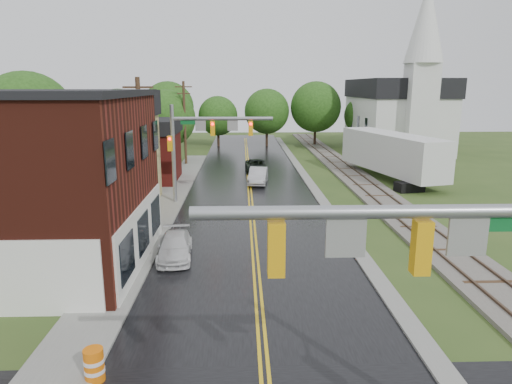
{
  "coord_description": "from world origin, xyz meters",
  "views": [
    {
      "loc": [
        -0.65,
        -6.01,
        8.45
      ],
      "look_at": [
        0.03,
        15.31,
        3.5
      ],
      "focal_mm": 32.0,
      "sensor_mm": 36.0,
      "label": 1
    }
  ],
  "objects_px": {
    "church": "(400,107)",
    "tree_left_c": "(108,127)",
    "tree_left_e": "(168,120)",
    "tree_left_b": "(30,121)",
    "pickup_white": "(175,247)",
    "semi_trailer": "(391,153)",
    "utility_pole_b": "(141,149)",
    "sedan_silver": "(258,176)",
    "suv_dark": "(256,166)",
    "utility_pole_c": "(185,122)",
    "traffic_signal_near": "(458,273)",
    "construction_barrel": "(94,365)",
    "traffic_signal_far": "(202,136)"
  },
  "relations": [
    {
      "from": "church",
      "to": "tree_left_c",
      "type": "distance_m",
      "value": 36.59
    },
    {
      "from": "tree_left_e",
      "to": "tree_left_b",
      "type": "bearing_deg",
      "value": -122.74
    },
    {
      "from": "pickup_white",
      "to": "semi_trailer",
      "type": "relative_size",
      "value": 0.29
    },
    {
      "from": "utility_pole_b",
      "to": "pickup_white",
      "type": "xyz_separation_m",
      "value": [
        2.76,
        -6.2,
        -4.13
      ]
    },
    {
      "from": "semi_trailer",
      "to": "sedan_silver",
      "type": "bearing_deg",
      "value": -172.25
    },
    {
      "from": "tree_left_c",
      "to": "tree_left_e",
      "type": "height_order",
      "value": "tree_left_e"
    },
    {
      "from": "tree_left_e",
      "to": "suv_dark",
      "type": "distance_m",
      "value": 12.53
    },
    {
      "from": "sedan_silver",
      "to": "utility_pole_b",
      "type": "bearing_deg",
      "value": -116.5
    },
    {
      "from": "utility_pole_b",
      "to": "utility_pole_c",
      "type": "height_order",
      "value": "same"
    },
    {
      "from": "utility_pole_c",
      "to": "semi_trailer",
      "type": "xyz_separation_m",
      "value": [
        19.93,
        -8.74,
        -2.23
      ]
    },
    {
      "from": "sedan_silver",
      "to": "tree_left_c",
      "type": "bearing_deg",
      "value": 163.45
    },
    {
      "from": "traffic_signal_near",
      "to": "tree_left_c",
      "type": "height_order",
      "value": "tree_left_c"
    },
    {
      "from": "semi_trailer",
      "to": "tree_left_c",
      "type": "bearing_deg",
      "value": 170.24
    },
    {
      "from": "traffic_signal_near",
      "to": "construction_barrel",
      "type": "relative_size",
      "value": 7.12
    },
    {
      "from": "utility_pole_b",
      "to": "construction_barrel",
      "type": "distance_m",
      "value": 16.7
    },
    {
      "from": "church",
      "to": "tree_left_b",
      "type": "xyz_separation_m",
      "value": [
        -37.85,
        -21.84,
        -0.12
      ]
    },
    {
      "from": "sedan_silver",
      "to": "semi_trailer",
      "type": "height_order",
      "value": "semi_trailer"
    },
    {
      "from": "church",
      "to": "semi_trailer",
      "type": "height_order",
      "value": "church"
    },
    {
      "from": "utility_pole_c",
      "to": "sedan_silver",
      "type": "relative_size",
      "value": 2.07
    },
    {
      "from": "traffic_signal_near",
      "to": "utility_pole_c",
      "type": "bearing_deg",
      "value": 103.74
    },
    {
      "from": "tree_left_b",
      "to": "sedan_silver",
      "type": "bearing_deg",
      "value": 5.16
    },
    {
      "from": "traffic_signal_far",
      "to": "tree_left_b",
      "type": "distance_m",
      "value": 15.21
    },
    {
      "from": "utility_pole_b",
      "to": "utility_pole_c",
      "type": "relative_size",
      "value": 1.0
    },
    {
      "from": "traffic_signal_far",
      "to": "tree_left_c",
      "type": "distance_m",
      "value": 16.56
    },
    {
      "from": "traffic_signal_near",
      "to": "church",
      "type": "bearing_deg",
      "value": 72.28
    },
    {
      "from": "traffic_signal_near",
      "to": "tree_left_e",
      "type": "xyz_separation_m",
      "value": [
        -12.32,
        43.9,
        -0.16
      ]
    },
    {
      "from": "suv_dark",
      "to": "sedan_silver",
      "type": "relative_size",
      "value": 1.05
    },
    {
      "from": "pickup_white",
      "to": "traffic_signal_near",
      "type": "bearing_deg",
      "value": -65.97
    },
    {
      "from": "construction_barrel",
      "to": "pickup_white",
      "type": "bearing_deg",
      "value": 84.44
    },
    {
      "from": "tree_left_b",
      "to": "semi_trailer",
      "type": "height_order",
      "value": "tree_left_b"
    },
    {
      "from": "suv_dark",
      "to": "church",
      "type": "bearing_deg",
      "value": 34.99
    },
    {
      "from": "traffic_signal_far",
      "to": "utility_pole_b",
      "type": "height_order",
      "value": "utility_pole_b"
    },
    {
      "from": "tree_left_b",
      "to": "tree_left_e",
      "type": "distance_m",
      "value": 16.67
    },
    {
      "from": "tree_left_e",
      "to": "sedan_silver",
      "type": "relative_size",
      "value": 1.88
    },
    {
      "from": "traffic_signal_far",
      "to": "sedan_silver",
      "type": "distance_m",
      "value": 8.93
    },
    {
      "from": "utility_pole_c",
      "to": "pickup_white",
      "type": "xyz_separation_m",
      "value": [
        2.76,
        -28.2,
        -4.13
      ]
    },
    {
      "from": "tree_left_e",
      "to": "utility_pole_b",
      "type": "bearing_deg",
      "value": -85.1
    },
    {
      "from": "traffic_signal_near",
      "to": "pickup_white",
      "type": "xyz_separation_m",
      "value": [
        -7.51,
        13.8,
        -4.38
      ]
    },
    {
      "from": "sedan_silver",
      "to": "semi_trailer",
      "type": "bearing_deg",
      "value": 14.52
    },
    {
      "from": "utility_pole_c",
      "to": "construction_barrel",
      "type": "xyz_separation_m",
      "value": [
        1.8,
        -38.06,
        -4.21
      ]
    },
    {
      "from": "church",
      "to": "utility_pole_c",
      "type": "height_order",
      "value": "church"
    },
    {
      "from": "traffic_signal_far",
      "to": "sedan_silver",
      "type": "xyz_separation_m",
      "value": [
        4.27,
        6.58,
        -4.26
      ]
    },
    {
      "from": "utility_pole_c",
      "to": "suv_dark",
      "type": "height_order",
      "value": "utility_pole_c"
    },
    {
      "from": "tree_left_e",
      "to": "traffic_signal_near",
      "type": "bearing_deg",
      "value": -74.32
    },
    {
      "from": "traffic_signal_near",
      "to": "pickup_white",
      "type": "relative_size",
      "value": 1.81
    },
    {
      "from": "utility_pole_b",
      "to": "construction_barrel",
      "type": "height_order",
      "value": "utility_pole_b"
    },
    {
      "from": "tree_left_b",
      "to": "tree_left_e",
      "type": "height_order",
      "value": "tree_left_b"
    },
    {
      "from": "tree_left_b",
      "to": "pickup_white",
      "type": "bearing_deg",
      "value": -49.38
    },
    {
      "from": "church",
      "to": "sedan_silver",
      "type": "xyz_separation_m",
      "value": [
        -19.2,
        -20.15,
        -5.12
      ]
    },
    {
      "from": "traffic_signal_far",
      "to": "pickup_white",
      "type": "relative_size",
      "value": 1.81
    }
  ]
}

